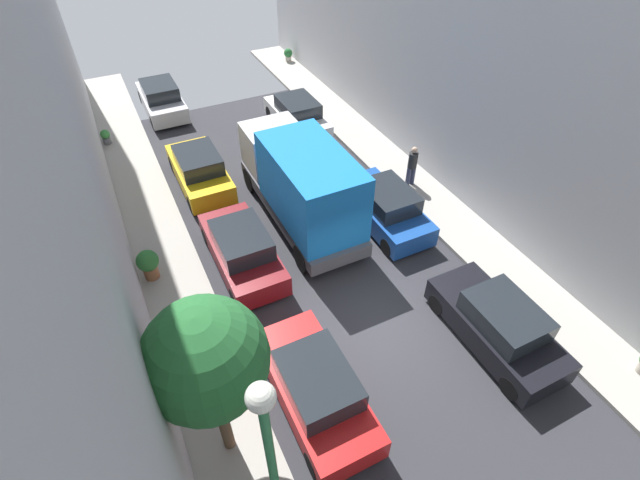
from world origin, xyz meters
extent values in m
plane|color=#2D2D33|center=(0.00, 0.00, 0.00)|extent=(32.00, 32.00, 0.00)
cube|color=#A8A399|center=(-5.00, 0.00, 0.07)|extent=(2.00, 44.00, 0.15)
cube|color=#A8A399|center=(5.00, 0.00, 0.07)|extent=(2.00, 44.00, 0.15)
cube|color=red|center=(-2.70, -1.41, 0.55)|extent=(1.76, 4.20, 0.76)
cube|color=#1E2328|center=(-2.70, -1.56, 1.25)|extent=(1.56, 2.10, 0.64)
cylinder|color=black|center=(-3.48, 0.14, 0.32)|extent=(0.22, 0.64, 0.64)
cylinder|color=black|center=(-1.92, 0.14, 0.32)|extent=(0.22, 0.64, 0.64)
cylinder|color=black|center=(-3.48, -2.96, 0.32)|extent=(0.22, 0.64, 0.64)
cylinder|color=black|center=(-1.92, -2.96, 0.32)|extent=(0.22, 0.64, 0.64)
cube|color=maroon|center=(-2.70, 4.14, 0.55)|extent=(1.76, 4.20, 0.76)
cube|color=#1E2328|center=(-2.70, 3.99, 1.25)|extent=(1.56, 2.10, 0.64)
cylinder|color=black|center=(-3.48, 5.69, 0.32)|extent=(0.22, 0.64, 0.64)
cylinder|color=black|center=(-1.92, 5.69, 0.32)|extent=(0.22, 0.64, 0.64)
cylinder|color=black|center=(-3.48, 2.59, 0.32)|extent=(0.22, 0.64, 0.64)
cylinder|color=black|center=(-1.92, 2.59, 0.32)|extent=(0.22, 0.64, 0.64)
cube|color=gold|center=(-2.70, 9.32, 0.55)|extent=(1.76, 4.20, 0.76)
cube|color=#1E2328|center=(-2.70, 9.17, 1.25)|extent=(1.56, 2.10, 0.64)
cylinder|color=black|center=(-3.48, 10.87, 0.32)|extent=(0.22, 0.64, 0.64)
cylinder|color=black|center=(-1.92, 10.87, 0.32)|extent=(0.22, 0.64, 0.64)
cylinder|color=black|center=(-3.48, 7.77, 0.32)|extent=(0.22, 0.64, 0.64)
cylinder|color=black|center=(-1.92, 7.77, 0.32)|extent=(0.22, 0.64, 0.64)
cube|color=silver|center=(-2.70, 16.40, 0.55)|extent=(1.76, 4.20, 0.76)
cube|color=#1E2328|center=(-2.70, 16.25, 1.25)|extent=(1.56, 2.10, 0.64)
cylinder|color=black|center=(-3.48, 17.95, 0.32)|extent=(0.22, 0.64, 0.64)
cylinder|color=black|center=(-1.92, 17.95, 0.32)|extent=(0.22, 0.64, 0.64)
cylinder|color=black|center=(-3.48, 14.85, 0.32)|extent=(0.22, 0.64, 0.64)
cylinder|color=black|center=(-1.92, 14.85, 0.32)|extent=(0.22, 0.64, 0.64)
cube|color=black|center=(2.70, -1.92, 0.55)|extent=(1.76, 4.20, 0.76)
cube|color=#1E2328|center=(2.70, -2.07, 1.25)|extent=(1.56, 2.10, 0.64)
cylinder|color=black|center=(1.92, -0.37, 0.32)|extent=(0.22, 0.64, 0.64)
cylinder|color=black|center=(3.48, -0.37, 0.32)|extent=(0.22, 0.64, 0.64)
cylinder|color=black|center=(1.92, -3.47, 0.32)|extent=(0.22, 0.64, 0.64)
cylinder|color=black|center=(3.48, -3.47, 0.32)|extent=(0.22, 0.64, 0.64)
cube|color=#194799|center=(2.70, 3.99, 0.55)|extent=(1.76, 4.20, 0.76)
cube|color=#1E2328|center=(2.70, 3.84, 1.25)|extent=(1.56, 2.10, 0.64)
cylinder|color=black|center=(1.92, 5.54, 0.32)|extent=(0.22, 0.64, 0.64)
cylinder|color=black|center=(3.48, 5.54, 0.32)|extent=(0.22, 0.64, 0.64)
cylinder|color=black|center=(1.92, 2.44, 0.32)|extent=(0.22, 0.64, 0.64)
cylinder|color=black|center=(3.48, 2.44, 0.32)|extent=(0.22, 0.64, 0.64)
cube|color=white|center=(2.70, 11.77, 0.55)|extent=(1.76, 4.20, 0.76)
cube|color=#1E2328|center=(2.70, 11.62, 1.25)|extent=(1.56, 2.10, 0.64)
cylinder|color=black|center=(1.92, 13.32, 0.32)|extent=(0.22, 0.64, 0.64)
cylinder|color=black|center=(3.48, 13.32, 0.32)|extent=(0.22, 0.64, 0.64)
cylinder|color=black|center=(1.92, 10.22, 0.32)|extent=(0.22, 0.64, 0.64)
cylinder|color=black|center=(3.48, 10.22, 0.32)|extent=(0.22, 0.64, 0.64)
cube|color=#4C4C51|center=(0.00, 5.49, 0.73)|extent=(2.20, 6.60, 0.50)
cube|color=#B7B7BC|center=(0.00, 7.89, 1.83)|extent=(2.10, 1.80, 1.70)
cube|color=blue|center=(0.00, 4.49, 2.18)|extent=(2.24, 4.20, 2.40)
cylinder|color=black|center=(-0.98, 8.09, 0.48)|extent=(0.30, 0.96, 0.96)
cylinder|color=black|center=(0.98, 8.09, 0.48)|extent=(0.30, 0.96, 0.96)
cylinder|color=black|center=(-0.98, 3.09, 0.48)|extent=(0.30, 0.96, 0.96)
cylinder|color=black|center=(0.98, 3.09, 0.48)|extent=(0.30, 0.96, 0.96)
cylinder|color=#2D334C|center=(4.72, 5.38, 0.56)|extent=(0.18, 0.18, 0.82)
cylinder|color=#2D334C|center=(4.94, 5.38, 0.56)|extent=(0.18, 0.18, 0.82)
cylinder|color=#262626|center=(4.83, 5.38, 1.29)|extent=(0.36, 0.36, 0.64)
sphere|color=tan|center=(4.83, 5.38, 1.75)|extent=(0.24, 0.24, 0.24)
cylinder|color=brown|center=(-5.04, -1.57, 1.47)|extent=(0.26, 0.26, 2.64)
sphere|color=#23602D|center=(-5.04, -1.57, 3.71)|extent=(2.45, 2.45, 2.45)
cylinder|color=slate|center=(-5.62, 0.40, 0.36)|extent=(0.39, 0.39, 0.43)
sphere|color=#2D7233|center=(-5.62, 0.40, 0.78)|extent=(0.52, 0.52, 0.52)
cylinder|color=brown|center=(-5.58, 4.78, 0.37)|extent=(0.46, 0.46, 0.44)
sphere|color=#2D7233|center=(-5.58, 4.78, 0.87)|extent=(0.70, 0.70, 0.70)
cylinder|color=slate|center=(-5.73, 14.15, 0.30)|extent=(0.35, 0.35, 0.30)
sphere|color=#38843D|center=(-5.73, 14.15, 0.61)|extent=(0.41, 0.41, 0.41)
cylinder|color=#B2A899|center=(5.53, 19.41, 0.29)|extent=(0.36, 0.36, 0.28)
sphere|color=#23602D|center=(5.53, 19.41, 0.63)|extent=(0.51, 0.51, 0.51)
cylinder|color=#26723F|center=(-4.60, -3.75, 2.71)|extent=(0.16, 0.16, 5.11)
sphere|color=white|center=(-4.60, -3.75, 5.48)|extent=(0.44, 0.44, 0.44)
camera|label=1|loc=(-5.29, -6.95, 11.23)|focal=26.17mm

